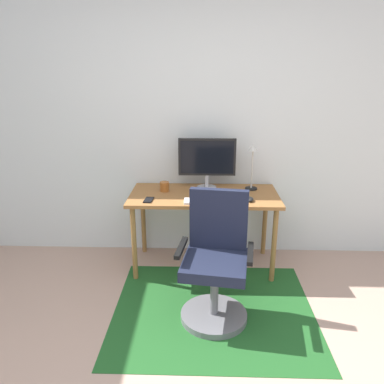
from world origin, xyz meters
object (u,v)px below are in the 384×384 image
(cell_phone, at_px, (149,200))
(desk_lamp, at_px, (252,161))
(computer_mouse, at_px, (250,199))
(coffee_cup, at_px, (165,187))
(keyboard, at_px, (210,201))
(office_chair, at_px, (216,267))
(monitor, at_px, (207,159))
(desk, at_px, (204,202))

(cell_phone, height_order, desk_lamp, desk_lamp)
(computer_mouse, xyz_separation_m, coffee_cup, (-0.75, 0.25, 0.03))
(keyboard, bearing_deg, office_chair, -85.66)
(keyboard, distance_m, desk_lamp, 0.60)
(office_chair, bearing_deg, keyboard, 102.47)
(monitor, relative_size, cell_phone, 3.74)
(coffee_cup, bearing_deg, monitor, 15.55)
(computer_mouse, relative_size, coffee_cup, 1.20)
(coffee_cup, relative_size, desk_lamp, 0.20)
(coffee_cup, xyz_separation_m, desk_lamp, (0.80, 0.08, 0.23))
(computer_mouse, distance_m, cell_phone, 0.86)
(monitor, distance_m, desk_lamp, 0.41)
(cell_phone, xyz_separation_m, office_chair, (0.56, -0.57, -0.32))
(computer_mouse, bearing_deg, office_chair, -117.43)
(desk, distance_m, desk_lamp, 0.58)
(computer_mouse, bearing_deg, cell_phone, -179.24)
(monitor, xyz_separation_m, cell_phone, (-0.49, -0.37, -0.27))
(keyboard, xyz_separation_m, office_chair, (0.04, -0.54, -0.32))
(keyboard, relative_size, computer_mouse, 4.13)
(keyboard, bearing_deg, coffee_cup, 144.61)
(desk, xyz_separation_m, office_chair, (0.09, -0.75, -0.23))
(monitor, xyz_separation_m, office_chair, (0.06, -0.93, -0.59))
(monitor, height_order, office_chair, monitor)
(keyboard, bearing_deg, desk_lamp, 43.70)
(desk_lamp, bearing_deg, coffee_cup, -174.21)
(computer_mouse, xyz_separation_m, cell_phone, (-0.86, -0.01, -0.01))
(coffee_cup, bearing_deg, desk_lamp, 5.79)
(desk, bearing_deg, office_chair, -83.32)
(computer_mouse, height_order, office_chair, office_chair)
(desk, bearing_deg, desk_lamp, 19.24)
(desk_lamp, bearing_deg, keyboard, -136.30)
(keyboard, relative_size, cell_phone, 3.07)
(desk, relative_size, office_chair, 1.38)
(desk, height_order, coffee_cup, coffee_cup)
(keyboard, height_order, office_chair, office_chair)
(monitor, bearing_deg, computer_mouse, -44.32)
(desk, relative_size, coffee_cup, 15.21)
(computer_mouse, distance_m, coffee_cup, 0.79)
(monitor, bearing_deg, office_chair, -86.07)
(coffee_cup, relative_size, office_chair, 0.09)
(desk, bearing_deg, keyboard, -77.71)
(keyboard, bearing_deg, monitor, 93.39)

